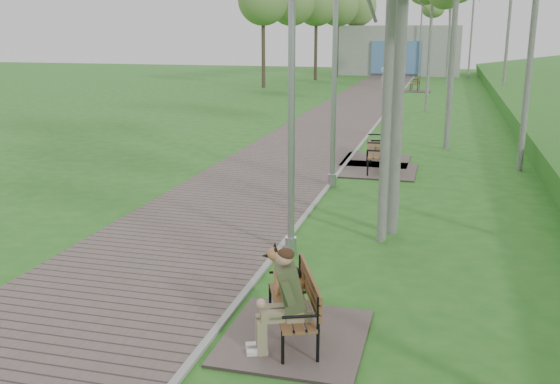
{
  "coord_description": "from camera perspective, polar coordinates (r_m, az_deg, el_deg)",
  "views": [
    {
      "loc": [
        2.6,
        -3.53,
        3.67
      ],
      "look_at": [
        0.02,
        6.22,
        1.04
      ],
      "focal_mm": 40.0,
      "sensor_mm": 36.0,
      "label": 1
    }
  ],
  "objects": [
    {
      "name": "bench_second",
      "position": [
        16.86,
        8.95,
        2.65
      ],
      "size": [
        1.95,
        2.17,
        1.2
      ],
      "color": "#62544F",
      "rests_on": "ground"
    },
    {
      "name": "pedestrian_far",
      "position": [
        48.02,
        10.85,
        11.01
      ],
      "size": [
        0.92,
        0.76,
        1.72
      ],
      "primitive_type": "imported",
      "rotation": [
        0.0,
        0.0,
        3.01
      ],
      "color": "gray",
      "rests_on": "ground"
    },
    {
      "name": "lamp_post_second",
      "position": [
        14.73,
        4.97,
        9.73
      ],
      "size": [
        0.2,
        0.2,
        5.2
      ],
      "color": "#93969A",
      "rests_on": "ground"
    },
    {
      "name": "pedestrian_near",
      "position": [
        41.08,
        9.63,
        10.52
      ],
      "size": [
        0.67,
        0.47,
        1.75
      ],
      "primitive_type": "imported",
      "rotation": [
        0.0,
        0.0,
        3.06
      ],
      "color": "white",
      "rests_on": "ground"
    },
    {
      "name": "bench_far",
      "position": [
        39.89,
        12.22,
        9.32
      ],
      "size": [
        1.85,
        2.05,
        1.14
      ],
      "color": "#62544F",
      "rests_on": "ground"
    },
    {
      "name": "kerb",
      "position": [
        25.43,
        8.89,
        6.21
      ],
      "size": [
        0.1,
        67.0,
        0.05
      ],
      "primitive_type": "cube",
      "color": "#999993",
      "rests_on": "ground"
    },
    {
      "name": "bench_third",
      "position": [
        18.14,
        8.69,
        3.46
      ],
      "size": [
        1.85,
        2.05,
        1.14
      ],
      "color": "#62544F",
      "rests_on": "ground"
    },
    {
      "name": "walkway",
      "position": [
        25.67,
        4.98,
        6.39
      ],
      "size": [
        3.5,
        67.0,
        0.04
      ],
      "primitive_type": "cube",
      "color": "#62544F",
      "rests_on": "ground"
    },
    {
      "name": "birch_distant_a",
      "position": [
        44.55,
        15.4,
        16.51
      ],
      "size": [
        2.31,
        2.31,
        7.04
      ],
      "color": "silver",
      "rests_on": "ground"
    },
    {
      "name": "building_north",
      "position": [
        54.68,
        10.82,
        12.62
      ],
      "size": [
        10.0,
        5.2,
        4.0
      ],
      "color": "#9E9E99",
      "rests_on": "ground"
    },
    {
      "name": "bench_main",
      "position": [
        7.65,
        0.69,
        -10.57
      ],
      "size": [
        1.7,
        1.89,
        1.48
      ],
      "color": "#62544F",
      "rests_on": "ground"
    },
    {
      "name": "lamp_post_near",
      "position": [
        10.06,
        1.05,
        6.78
      ],
      "size": [
        0.19,
        0.19,
        4.92
      ],
      "color": "#93969A",
      "rests_on": "ground"
    },
    {
      "name": "lamp_post_far",
      "position": [
        51.76,
        12.71,
        13.18
      ],
      "size": [
        0.22,
        0.22,
        5.74
      ],
      "color": "#93969A",
      "rests_on": "ground"
    },
    {
      "name": "lamp_post_third",
      "position": [
        30.74,
        10.56,
        12.52
      ],
      "size": [
        0.22,
        0.22,
        5.72
      ],
      "color": "#93969A",
      "rests_on": "ground"
    }
  ]
}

